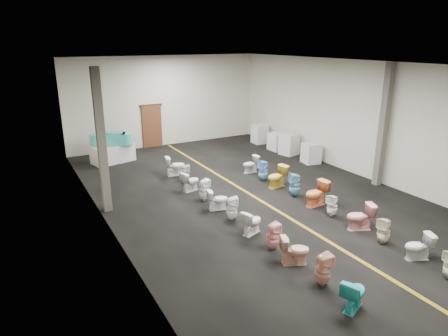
{
  "coord_description": "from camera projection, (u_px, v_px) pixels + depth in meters",
  "views": [
    {
      "loc": [
        -7.18,
        -11.15,
        5.24
      ],
      "look_at": [
        -0.47,
        1.0,
        0.76
      ],
      "focal_mm": 32.0,
      "sensor_mm": 36.0,
      "label": 1
    }
  ],
  "objects": [
    {
      "name": "floor",
      "position": [
        249.0,
        194.0,
        14.2
      ],
      "size": [
        16.0,
        16.0,
        0.0
      ],
      "primitive_type": "plane",
      "color": "black",
      "rests_on": "ground"
    },
    {
      "name": "back_door",
      "position": [
        152.0,
        126.0,
        20.12
      ],
      "size": [
        1.0,
        0.1,
        2.1
      ],
      "primitive_type": "cube",
      "color": "#562D19",
      "rests_on": "floor"
    },
    {
      "name": "aisle_stripe",
      "position": [
        249.0,
        194.0,
        14.2
      ],
      "size": [
        0.12,
        15.6,
        0.01
      ],
      "primitive_type": "cube",
      "color": "olive",
      "rests_on": "floor"
    },
    {
      "name": "column_left",
      "position": [
        101.0,
        142.0,
        12.16
      ],
      "size": [
        0.25,
        0.25,
        4.5
      ],
      "primitive_type": "cube",
      "color": "#59544C",
      "rests_on": "floor"
    },
    {
      "name": "toilet_left_1",
      "position": [
        323.0,
        270.0,
        8.82
      ],
      "size": [
        0.38,
        0.37,
        0.76
      ],
      "primitive_type": "imported",
      "rotation": [
        0.0,
        0.0,
        1.49
      ],
      "color": "tan",
      "rests_on": "floor"
    },
    {
      "name": "toilet_right_9",
      "position": [
        251.0,
        164.0,
        16.38
      ],
      "size": [
        0.7,
        0.41,
        0.7
      ],
      "primitive_type": "imported",
      "rotation": [
        0.0,
        0.0,
        -1.54
      ],
      "color": "silver",
      "rests_on": "floor"
    },
    {
      "name": "toilet_left_3",
      "position": [
        273.0,
        236.0,
        10.36
      ],
      "size": [
        0.36,
        0.35,
        0.73
      ],
      "primitive_type": "imported",
      "rotation": [
        0.0,
        0.0,
        1.64
      ],
      "color": "pink",
      "rests_on": "floor"
    },
    {
      "name": "wall_left",
      "position": [
        100.0,
        151.0,
        11.21
      ],
      "size": [
        0.0,
        16.0,
        16.0
      ],
      "primitive_type": "plane",
      "rotation": [
        1.57,
        0.0,
        1.57
      ],
      "color": "beige",
      "rests_on": "ground"
    },
    {
      "name": "toilet_left_6",
      "position": [
        218.0,
        200.0,
        12.79
      ],
      "size": [
        0.74,
        0.51,
        0.68
      ],
      "primitive_type": "imported",
      "rotation": [
        0.0,
        0.0,
        1.37
      ],
      "color": "white",
      "rests_on": "floor"
    },
    {
      "name": "appliance_crate_b",
      "position": [
        289.0,
        144.0,
        18.92
      ],
      "size": [
        0.86,
        0.86,
        0.99
      ],
      "primitive_type": "cube",
      "rotation": [
        0.0,
        0.0,
        0.21
      ],
      "color": "silver",
      "rests_on": "floor"
    },
    {
      "name": "toilet_right_4",
      "position": [
        332.0,
        206.0,
        12.28
      ],
      "size": [
        0.39,
        0.39,
        0.71
      ],
      "primitive_type": "imported",
      "rotation": [
        0.0,
        0.0,
        -1.35
      ],
      "color": "white",
      "rests_on": "floor"
    },
    {
      "name": "appliance_crate_a",
      "position": [
        311.0,
        153.0,
        17.63
      ],
      "size": [
        0.77,
        0.77,
        0.88
      ],
      "primitive_type": "cube",
      "rotation": [
        0.0,
        0.0,
        -0.14
      ],
      "color": "silver",
      "rests_on": "floor"
    },
    {
      "name": "door_frame",
      "position": [
        151.0,
        105.0,
        19.8
      ],
      "size": [
        1.15,
        0.08,
        0.1
      ],
      "primitive_type": "cube",
      "color": "#331C11",
      "rests_on": "back_door"
    },
    {
      "name": "toilet_left_9",
      "position": [
        185.0,
        174.0,
        15.2
      ],
      "size": [
        0.38,
        0.37,
        0.7
      ],
      "primitive_type": "imported",
      "rotation": [
        0.0,
        0.0,
        1.37
      ],
      "color": "silver",
      "rests_on": "floor"
    },
    {
      "name": "toilet_right_8",
      "position": [
        263.0,
        170.0,
        15.41
      ],
      "size": [
        0.44,
        0.43,
        0.83
      ],
      "primitive_type": "imported",
      "rotation": [
        0.0,
        0.0,
        -1.41
      ],
      "color": "#7BB8F0",
      "rests_on": "floor"
    },
    {
      "name": "appliance_crate_d",
      "position": [
        260.0,
        134.0,
        21.01
      ],
      "size": [
        0.73,
        0.73,
        1.0
      ],
      "primitive_type": "cube",
      "rotation": [
        0.0,
        0.0,
        -0.04
      ],
      "color": "silver",
      "rests_on": "floor"
    },
    {
      "name": "toilet_right_3",
      "position": [
        360.0,
        217.0,
        11.42
      ],
      "size": [
        0.88,
        0.7,
        0.79
      ],
      "primitive_type": "imported",
      "rotation": [
        0.0,
        0.0,
        -1.95
      ],
      "color": "pink",
      "rests_on": "floor"
    },
    {
      "name": "wall_right",
      "position": [
        357.0,
        118.0,
        15.81
      ],
      "size": [
        0.0,
        16.0,
        16.0
      ],
      "primitive_type": "plane",
      "rotation": [
        1.57,
        0.0,
        -1.57
      ],
      "color": "beige",
      "rests_on": "ground"
    },
    {
      "name": "toilet_right_5",
      "position": [
        316.0,
        194.0,
        13.07
      ],
      "size": [
        0.86,
        0.53,
        0.84
      ],
      "primitive_type": "imported",
      "rotation": [
        0.0,
        0.0,
        -1.5
      ],
      "color": "#F48249",
      "rests_on": "floor"
    },
    {
      "name": "toilet_left_8",
      "position": [
        190.0,
        181.0,
        14.38
      ],
      "size": [
        0.79,
        0.58,
        0.72
      ],
      "primitive_type": "imported",
      "rotation": [
        0.0,
        0.0,
        1.85
      ],
      "color": "white",
      "rests_on": "floor"
    },
    {
      "name": "column_right",
      "position": [
        383.0,
        126.0,
        14.44
      ],
      "size": [
        0.25,
        0.25,
        4.5
      ],
      "primitive_type": "cube",
      "color": "#59544C",
      "rests_on": "floor"
    },
    {
      "name": "toilet_right_6",
      "position": [
        295.0,
        185.0,
        13.85
      ],
      "size": [
        0.47,
        0.47,
        0.84
      ],
      "primitive_type": "imported",
      "rotation": [
        0.0,
        0.0,
        -1.83
      ],
      "color": "#6AAFD0",
      "rests_on": "floor"
    },
    {
      "name": "toilet_left_0",
      "position": [
        354.0,
        293.0,
        8.05
      ],
      "size": [
        0.79,
        0.63,
        0.7
      ],
      "primitive_type": "imported",
      "rotation": [
        0.0,
        0.0,
        1.97
      ],
      "color": "teal",
      "rests_on": "floor"
    },
    {
      "name": "toilet_right_1",
      "position": [
        419.0,
        247.0,
        9.88
      ],
      "size": [
        0.77,
        0.62,
        0.69
      ],
      "primitive_type": "imported",
      "rotation": [
        0.0,
        0.0,
        -1.97
      ],
      "color": "silver",
      "rests_on": "floor"
    },
    {
      "name": "display_table",
      "position": [
        113.0,
        153.0,
        17.77
      ],
      "size": [
        1.96,
        1.33,
        0.8
      ],
      "primitive_type": "cube",
      "rotation": [
        0.0,
        0.0,
        0.26
      ],
      "color": "silver",
      "rests_on": "floor"
    },
    {
      "name": "toilet_left_10",
      "position": [
        175.0,
        166.0,
        16.02
      ],
      "size": [
        0.83,
        0.55,
        0.8
      ],
      "primitive_type": "imported",
      "rotation": [
        0.0,
        0.0,
        1.43
      ],
      "color": "white",
      "rests_on": "floor"
    },
    {
      "name": "toilet_left_7",
      "position": [
        204.0,
        190.0,
        13.49
      ],
      "size": [
        0.4,
        0.4,
        0.76
      ],
      "primitive_type": "imported",
      "rotation": [
        0.0,
        0.0,
        1.74
      ],
      "color": "white",
      "rests_on": "floor"
    },
    {
      "name": "toilet_right_2",
      "position": [
        384.0,
        231.0,
        10.64
      ],
      "size": [
        0.42,
        0.41,
        0.74
      ],
      "primitive_type": "imported",
      "rotation": [
        0.0,
        0.0,
        -1.31
      ],
      "color": "beige",
      "rests_on": "floor"
    },
    {
      "name": "toilet_right_7",
      "position": [
        277.0,
        177.0,
        14.71
      ],
      "size": [
        0.86,
        0.57,
        0.82
      ],
      "primitive_type": "imported",
      "rotation": [
        0.0,
        0.0,
        -1.43
      ],
      "color": "yellow",
      "rests_on": "floor"
    },
    {
      "name": "toilet_left_2",
      "position": [
        295.0,
        250.0,
        9.68
      ],
      "size": [
        0.81,
        0.67,
        0.72
      ],
      "primitive_type": "imported",
      "rotation": [
        0.0,
        0.0,
        1.14
      ],
      "color": "#E1AB8F",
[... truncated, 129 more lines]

